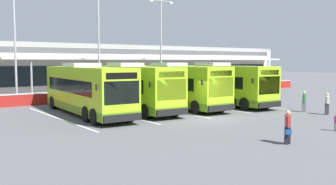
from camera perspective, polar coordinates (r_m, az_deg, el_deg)
ground_plane at (r=25.95m, az=5.85°, el=-3.86°), size 200.00×200.00×0.00m
terminal_building at (r=49.02m, az=-15.85°, el=3.62°), size 70.00×13.00×6.00m
red_barrier_wall at (r=37.80m, az=-9.10°, el=-0.30°), size 60.00×0.40×1.10m
coach_bus_leftmost at (r=27.69m, az=-12.47°, el=0.32°), size 3.57×12.29×3.78m
coach_bus_left_centre at (r=29.64m, az=-5.79°, el=0.71°), size 3.57×12.29×3.78m
coach_bus_centre at (r=31.69m, az=1.06°, el=1.00°), size 3.57×12.29×3.78m
coach_bus_right_centre at (r=34.08m, az=7.82°, el=1.23°), size 3.57×12.29×3.78m
bay_stripe_far_west at (r=26.78m, az=-16.71°, el=-3.76°), size 0.14×13.00×0.01m
bay_stripe_west at (r=28.45m, az=-8.72°, el=-3.11°), size 0.14×13.00×0.01m
bay_stripe_mid_west at (r=30.61m, az=-1.74°, el=-2.49°), size 0.14×13.00×0.01m
bay_stripe_centre at (r=33.16m, az=4.24°, el=-1.93°), size 0.14×13.00×0.01m
bay_stripe_mid_east at (r=36.03m, az=9.31°, el=-1.44°), size 0.14×13.00×0.01m
pedestrian_with_handbag at (r=18.40m, az=17.98°, el=-4.97°), size 0.57×0.57×1.62m
pedestrian_in_dark_coat at (r=30.38m, az=20.24°, el=-1.20°), size 0.49×0.39×1.62m
pedestrian_near_bin at (r=29.44m, az=23.32°, el=-1.48°), size 0.46×0.43×1.62m
lamp_post_west at (r=36.39m, az=-22.57°, el=8.23°), size 3.24×0.28×11.00m
lamp_post_centre at (r=39.45m, az=-10.64°, el=8.23°), size 3.24×0.28×11.00m
lamp_post_east at (r=43.41m, az=-1.09°, el=7.99°), size 3.24×0.28×11.00m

